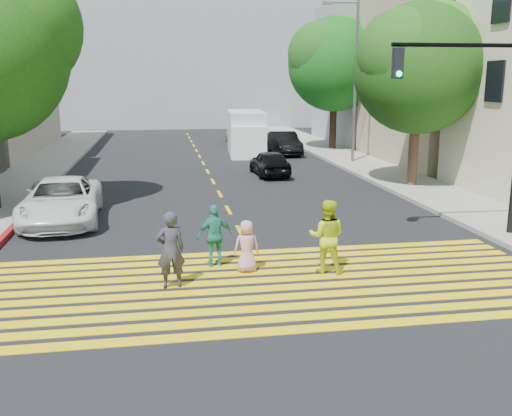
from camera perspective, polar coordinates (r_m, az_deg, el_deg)
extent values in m
plane|color=black|center=(11.92, 2.41, -9.72)|extent=(120.00, 120.00, 0.00)
cube|color=gray|center=(33.66, -20.07, 4.26)|extent=(3.00, 40.00, 0.15)
cube|color=gray|center=(28.31, 13.09, 3.25)|extent=(3.00, 60.00, 0.15)
cube|color=maroon|center=(17.96, -24.01, -2.84)|extent=(0.20, 8.00, 0.16)
cube|color=yellow|center=(10.85, 3.75, -12.06)|extent=(13.40, 0.35, 0.01)
cube|color=yellow|center=(11.34, 3.10, -10.92)|extent=(13.40, 0.35, 0.01)
cube|color=yellow|center=(11.83, 2.52, -9.88)|extent=(13.40, 0.35, 0.01)
cube|color=yellow|center=(12.33, 1.98, -8.91)|extent=(13.40, 0.35, 0.01)
cube|color=yellow|center=(12.83, 1.49, -8.03)|extent=(13.40, 0.35, 0.01)
cube|color=yellow|center=(13.34, 1.04, -7.21)|extent=(13.40, 0.35, 0.01)
cube|color=yellow|center=(13.85, 0.62, -6.44)|extent=(13.40, 0.35, 0.01)
cube|color=yellow|center=(14.36, 0.23, -5.74)|extent=(13.40, 0.35, 0.01)
cube|color=yellow|center=(14.88, -0.13, -5.08)|extent=(13.40, 0.35, 0.01)
cube|color=yellow|center=(15.40, -0.46, -4.46)|extent=(13.40, 0.35, 0.01)
cube|color=yellow|center=(17.54, -1.62, -2.33)|extent=(0.12, 1.40, 0.01)
cube|color=yellow|center=(20.43, -2.78, -0.19)|extent=(0.12, 1.40, 0.01)
cube|color=yellow|center=(23.34, -3.65, 1.43)|extent=(0.12, 1.40, 0.01)
cube|color=yellow|center=(26.28, -4.33, 2.68)|extent=(0.12, 1.40, 0.01)
cube|color=yellow|center=(29.23, -4.87, 3.68)|extent=(0.12, 1.40, 0.01)
cube|color=yellow|center=(32.19, -5.31, 4.49)|extent=(0.12, 1.40, 0.01)
cube|color=yellow|center=(35.15, -5.68, 5.17)|extent=(0.12, 1.40, 0.01)
cube|color=yellow|center=(38.12, -5.99, 5.75)|extent=(0.12, 1.40, 0.01)
cube|color=yellow|center=(41.10, -6.26, 6.24)|extent=(0.12, 1.40, 0.01)
cube|color=yellow|center=(44.08, -6.49, 6.66)|extent=(0.12, 1.40, 0.01)
cube|color=yellow|center=(47.06, -6.69, 7.03)|extent=(0.12, 1.40, 0.01)
cube|color=yellow|center=(50.04, -6.87, 7.35)|extent=(0.12, 1.40, 0.01)
cube|color=tan|center=(34.45, 21.19, 12.59)|extent=(10.00, 10.00, 10.00)
cube|color=gray|center=(44.31, 13.85, 12.88)|extent=(10.00, 10.00, 10.00)
cube|color=gray|center=(58.85, -7.47, 13.96)|extent=(30.00, 8.00, 12.00)
sphere|color=#206217|center=(21.71, -22.86, 16.34)|extent=(4.58, 4.58, 4.41)
cylinder|color=#391E13|center=(25.35, 15.45, 5.14)|extent=(0.51, 0.51, 2.86)
sphere|color=black|center=(25.16, 15.94, 13.24)|extent=(6.47, 6.47, 5.37)
sphere|color=#125C12|center=(26.09, 17.55, 14.88)|extent=(4.85, 4.85, 4.03)
sphere|color=#0E3608|center=(24.45, 14.52, 14.61)|extent=(4.53, 4.53, 3.76)
cylinder|color=black|center=(37.99, 7.70, 8.05)|extent=(0.49, 0.49, 3.14)
sphere|color=#0C560D|center=(37.89, 7.88, 14.05)|extent=(6.68, 6.68, 5.99)
sphere|color=#1C5C23|center=(38.70, 9.41, 15.30)|extent=(5.01, 5.01, 4.49)
sphere|color=black|center=(37.31, 6.52, 15.03)|extent=(4.68, 4.68, 4.19)
imported|color=#32313D|center=(12.77, -8.54, -4.16)|extent=(0.68, 0.49, 1.75)
imported|color=#BBDA19|center=(13.73, 7.09, -2.84)|extent=(1.04, 0.93, 1.79)
imported|color=#D08EA1|center=(13.72, -0.94, -3.85)|extent=(0.65, 0.45, 1.28)
imported|color=teal|center=(14.13, -4.12, -2.79)|extent=(0.97, 0.55, 1.57)
imported|color=white|center=(19.56, -18.86, 0.68)|extent=(2.60, 5.22, 1.42)
imported|color=black|center=(27.75, 1.38, 4.54)|extent=(1.61, 3.74, 1.26)
imported|color=#A0A1A3|center=(42.50, -1.57, 7.47)|extent=(2.00, 4.90, 1.42)
imported|color=black|center=(35.84, 2.83, 6.49)|extent=(1.54, 4.29, 1.41)
cube|color=silver|center=(36.07, -1.01, 7.55)|extent=(2.56, 5.49, 2.67)
cube|color=white|center=(33.78, -0.73, 6.56)|extent=(2.13, 1.44, 1.92)
cylinder|color=black|center=(34.22, -2.22, 5.64)|extent=(0.33, 0.77, 0.75)
cylinder|color=#282828|center=(34.34, 0.65, 5.68)|extent=(0.33, 0.77, 0.75)
cylinder|color=black|center=(38.03, -2.49, 6.35)|extent=(0.33, 0.77, 0.75)
cylinder|color=black|center=(38.14, 0.09, 6.38)|extent=(0.33, 0.77, 0.75)
cylinder|color=black|center=(16.99, 19.82, 15.08)|extent=(3.91, 0.26, 0.12)
cube|color=black|center=(16.26, 14.00, 13.85)|extent=(0.26, 0.26, 0.82)
sphere|color=#00CB44|center=(16.12, 14.12, 12.89)|extent=(0.16, 0.16, 0.16)
cylinder|color=slate|center=(32.08, 9.90, 12.17)|extent=(0.18, 0.18, 8.75)
cylinder|color=gray|center=(32.17, 8.57, 19.69)|extent=(1.75, 0.36, 0.12)
cube|color=gray|center=(32.05, 7.11, 19.67)|extent=(0.51, 0.28, 0.15)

